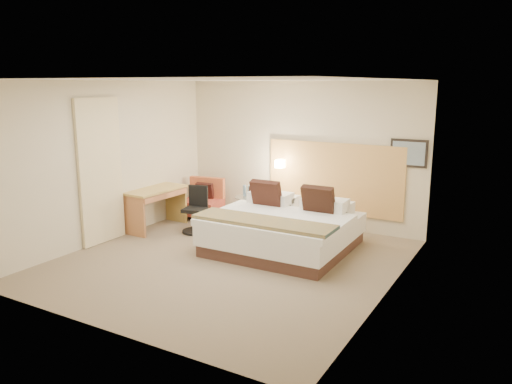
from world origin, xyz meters
The scene contains 20 objects.
floor centered at (0.00, 0.00, -0.01)m, with size 4.80×5.00×0.02m, color #766550.
ceiling centered at (0.00, 0.00, 2.71)m, with size 4.80×5.00×0.02m, color silver.
wall_back centered at (0.00, 2.51, 1.35)m, with size 4.80×0.02×2.70m, color beige.
wall_front centered at (0.00, -2.51, 1.35)m, with size 4.80×0.02×2.70m, color beige.
wall_left centered at (-2.41, 0.00, 1.35)m, with size 0.02×5.00×2.70m, color beige.
wall_right centered at (2.41, 0.00, 1.35)m, with size 0.02×5.00×2.70m, color beige.
headboard_panel centered at (0.70, 2.47, 0.95)m, with size 2.60×0.04×1.30m, color tan.
art_frame centered at (2.02, 2.48, 1.50)m, with size 0.62×0.03×0.47m, color black.
art_canvas centered at (2.02, 2.46, 1.50)m, with size 0.54×0.01×0.39m, color gray.
lamp_arm centered at (-0.35, 2.42, 1.15)m, with size 0.02×0.02×0.12m, color silver.
lamp_shade centered at (-0.35, 2.36, 1.15)m, with size 0.15×0.15×0.15m, color #FFEDC6.
curtain centered at (-2.36, -0.25, 1.22)m, with size 0.06×0.90×2.42m, color beige.
bottle_a centered at (-0.82, 1.82, 0.68)m, with size 0.06×0.06×0.21m, color #7EA6C3.
bottle_b centered at (-0.73, 1.84, 0.68)m, with size 0.06×0.06×0.21m, color #83B2CB.
menu_folder centered at (-0.60, 1.75, 0.69)m, with size 0.13×0.05×0.23m, color #3A2017.
bed centered at (0.45, 0.95, 0.34)m, with size 2.21×2.13×1.06m.
lounge_chair centered at (-1.84, 1.89, 0.31)m, with size 0.84×0.76×0.79m.
side_table centered at (-0.72, 1.79, 0.32)m, with size 0.60×0.60×0.57m.
desk centered at (-2.11, 0.83, 0.60)m, with size 0.59×1.23×0.76m.
desk_chair centered at (-1.36, 1.00, 0.34)m, with size 0.56×0.56×0.83m.
Camera 1 is at (3.92, -6.04, 2.64)m, focal length 35.00 mm.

